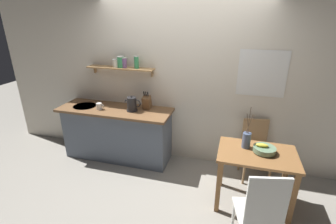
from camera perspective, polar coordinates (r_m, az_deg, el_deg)
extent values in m
plane|color=gray|center=(3.87, 0.43, -14.69)|extent=(14.00, 14.00, 0.00)
cube|color=silver|center=(3.82, 6.02, 7.27)|extent=(6.80, 0.10, 2.70)
cube|color=white|center=(3.69, 20.92, 8.29)|extent=(0.65, 0.01, 0.65)
cube|color=silver|center=(3.69, 20.92, 8.30)|extent=(0.59, 0.01, 0.59)
cube|color=slate|center=(4.23, -11.60, -5.03)|extent=(1.74, 0.52, 0.85)
cube|color=brown|center=(4.03, -12.20, 0.52)|extent=(1.83, 0.63, 0.04)
cylinder|color=#B7BABF|center=(4.28, -18.65, 1.30)|extent=(0.38, 0.38, 0.01)
cube|color=tan|center=(3.99, -11.00, 9.94)|extent=(1.10, 0.18, 0.02)
cube|color=#99754C|center=(4.32, -16.51, 9.50)|extent=(0.02, 0.06, 0.12)
cube|color=#99754C|center=(3.89, -3.69, 9.04)|extent=(0.02, 0.06, 0.12)
cylinder|color=beige|center=(4.01, -11.96, 10.93)|extent=(0.10, 0.10, 0.12)
cylinder|color=silver|center=(4.00, -12.03, 11.82)|extent=(0.11, 0.11, 0.01)
cylinder|color=#388E56|center=(3.97, -10.86, 11.25)|extent=(0.11, 0.11, 0.16)
cylinder|color=silver|center=(3.95, -10.95, 12.50)|extent=(0.12, 0.12, 0.01)
cylinder|color=#7F5689|center=(3.94, -10.05, 11.11)|extent=(0.08, 0.08, 0.15)
cylinder|color=silver|center=(3.93, -10.12, 12.23)|extent=(0.08, 0.08, 0.01)
cylinder|color=#388E56|center=(3.86, -7.31, 11.28)|extent=(0.07, 0.07, 0.18)
cylinder|color=silver|center=(3.84, -7.38, 12.67)|extent=(0.07, 0.07, 0.01)
cube|color=brown|center=(3.19, 19.97, -9.09)|extent=(0.92, 0.63, 0.03)
cube|color=brown|center=(3.16, 11.58, -16.64)|extent=(0.06, 0.06, 0.72)
cube|color=brown|center=(3.24, 26.88, -17.73)|extent=(0.06, 0.06, 0.72)
cube|color=brown|center=(3.59, 12.34, -11.51)|extent=(0.06, 0.06, 0.72)
cube|color=brown|center=(3.67, 25.53, -12.60)|extent=(0.06, 0.06, 0.72)
cube|color=white|center=(2.84, 19.89, -20.89)|extent=(0.51, 0.48, 0.03)
cube|color=white|center=(2.53, 21.90, -18.83)|extent=(0.38, 0.11, 0.54)
cylinder|color=white|center=(3.16, 21.94, -21.60)|extent=(0.03, 0.03, 0.42)
cylinder|color=white|center=(3.06, 14.85, -22.17)|extent=(0.03, 0.03, 0.42)
cube|color=tan|center=(3.84, 19.71, -8.55)|extent=(0.49, 0.48, 0.03)
cube|color=tan|center=(3.90, 19.45, -4.35)|extent=(0.37, 0.10, 0.41)
cylinder|color=tan|center=(3.77, 17.19, -12.89)|extent=(0.03, 0.03, 0.43)
cylinder|color=tan|center=(3.87, 22.55, -12.72)|extent=(0.03, 0.03, 0.43)
cylinder|color=tan|center=(4.06, 16.21, -10.14)|extent=(0.03, 0.03, 0.43)
cylinder|color=tan|center=(4.15, 21.17, -10.06)|extent=(0.03, 0.03, 0.43)
cylinder|color=slate|center=(3.21, 21.30, -8.60)|extent=(0.12, 0.12, 0.01)
cylinder|color=slate|center=(3.19, 21.39, -8.04)|extent=(0.26, 0.26, 0.06)
ellipsoid|color=yellow|center=(3.17, 20.92, -7.20)|extent=(0.15, 0.07, 0.04)
cylinder|color=#475675|center=(3.21, 17.67, -6.25)|extent=(0.10, 0.10, 0.20)
cylinder|color=brown|center=(3.11, 17.97, -2.59)|extent=(0.05, 0.02, 0.25)
cylinder|color=brown|center=(3.10, 18.25, -1.85)|extent=(0.01, 0.02, 0.34)
cylinder|color=brown|center=(3.12, 18.33, -2.61)|extent=(0.06, 0.01, 0.24)
cylinder|color=black|center=(3.88, -8.29, 0.42)|extent=(0.17, 0.17, 0.02)
cylinder|color=#232326|center=(3.85, -8.37, 1.94)|extent=(0.15, 0.15, 0.20)
sphere|color=black|center=(3.81, -8.47, 3.54)|extent=(0.02, 0.02, 0.02)
cone|color=#232326|center=(3.87, -9.64, 2.62)|extent=(0.04, 0.04, 0.04)
torus|color=black|center=(3.81, -7.24, 1.97)|extent=(0.13, 0.02, 0.13)
cube|color=brown|center=(3.89, -4.91, 2.25)|extent=(0.11, 0.17, 0.22)
cylinder|color=black|center=(3.83, -5.58, 4.22)|extent=(0.02, 0.03, 0.08)
cylinder|color=black|center=(3.82, -5.13, 4.18)|extent=(0.02, 0.03, 0.08)
cylinder|color=black|center=(3.81, -4.68, 4.15)|extent=(0.02, 0.03, 0.08)
cylinder|color=white|center=(4.04, -15.64, 1.29)|extent=(0.09, 0.09, 0.10)
torus|color=white|center=(4.01, -15.01, 1.25)|extent=(0.07, 0.01, 0.07)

